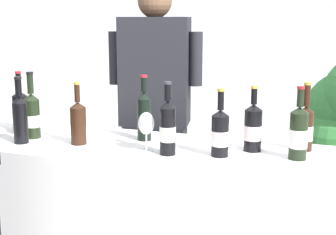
{
  "coord_description": "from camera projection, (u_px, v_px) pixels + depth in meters",
  "views": [
    {
      "loc": [
        0.9,
        -2.07,
        1.51
      ],
      "look_at": [
        0.17,
        0.0,
        1.06
      ],
      "focal_mm": 51.16,
      "sensor_mm": 36.0,
      "label": 1
    }
  ],
  "objects": [
    {
      "name": "wall_back",
      "position": [
        241.0,
        32.0,
        4.63
      ],
      "size": [
        8.0,
        0.1,
        2.8
      ],
      "primitive_type": "cube",
      "color": "silver",
      "rests_on": "ground_plane"
    },
    {
      "name": "counter",
      "position": [
        137.0,
        232.0,
        2.42
      ],
      "size": [
        2.14,
        0.63,
        0.91
      ],
      "primitive_type": "cube",
      "color": "white",
      "rests_on": "ground_plane"
    },
    {
      "name": "wine_bottle_0",
      "position": [
        20.0,
        117.0,
        2.35
      ],
      "size": [
        0.07,
        0.07,
        0.33
      ],
      "color": "black",
      "rests_on": "counter"
    },
    {
      "name": "wine_bottle_1",
      "position": [
        78.0,
        121.0,
        2.33
      ],
      "size": [
        0.08,
        0.08,
        0.31
      ],
      "color": "black",
      "rests_on": "counter"
    },
    {
      "name": "wine_bottle_2",
      "position": [
        305.0,
        127.0,
        2.22
      ],
      "size": [
        0.07,
        0.07,
        0.32
      ],
      "color": "black",
      "rests_on": "counter"
    },
    {
      "name": "wine_bottle_3",
      "position": [
        220.0,
        133.0,
        2.12
      ],
      "size": [
        0.08,
        0.08,
        0.31
      ],
      "color": "black",
      "rests_on": "counter"
    },
    {
      "name": "wine_bottle_4",
      "position": [
        253.0,
        128.0,
        2.21
      ],
      "size": [
        0.08,
        0.08,
        0.31
      ],
      "color": "black",
      "rests_on": "counter"
    },
    {
      "name": "wine_bottle_5",
      "position": [
        32.0,
        115.0,
        2.46
      ],
      "size": [
        0.08,
        0.08,
        0.34
      ],
      "color": "black",
      "rests_on": "counter"
    },
    {
      "name": "wine_bottle_7",
      "position": [
        298.0,
        133.0,
        2.07
      ],
      "size": [
        0.08,
        0.08,
        0.32
      ],
      "color": "black",
      "rests_on": "counter"
    },
    {
      "name": "wine_bottle_8",
      "position": [
        168.0,
        127.0,
        2.15
      ],
      "size": [
        0.07,
        0.07,
        0.33
      ],
      "color": "black",
      "rests_on": "counter"
    },
    {
      "name": "wine_bottle_9",
      "position": [
        20.0,
        110.0,
        2.64
      ],
      "size": [
        0.08,
        0.08,
        0.33
      ],
      "color": "black",
      "rests_on": "counter"
    },
    {
      "name": "wine_bottle_10",
      "position": [
        143.0,
        114.0,
        2.41
      ],
      "size": [
        0.07,
        0.07,
        0.33
      ],
      "color": "black",
      "rests_on": "counter"
    },
    {
      "name": "wine_glass",
      "position": [
        146.0,
        125.0,
        2.19
      ],
      "size": [
        0.07,
        0.07,
        0.19
      ],
      "color": "silver",
      "rests_on": "counter"
    },
    {
      "name": "person_server",
      "position": [
        155.0,
        130.0,
        2.94
      ],
      "size": [
        0.56,
        0.31,
        1.72
      ],
      "color": "black",
      "rests_on": "ground_plane"
    }
  ]
}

